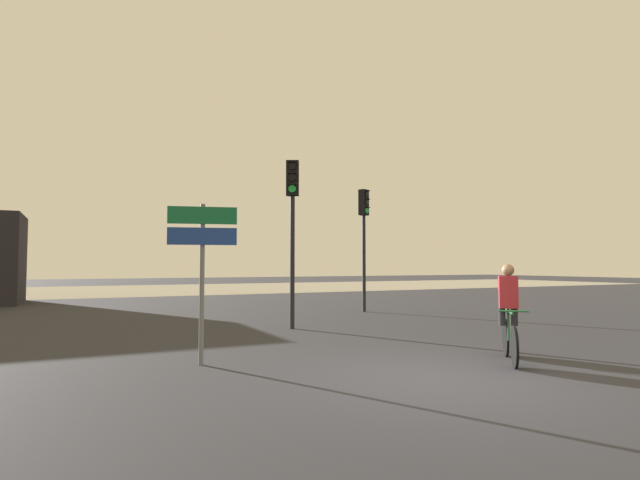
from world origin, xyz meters
name	(u,v)px	position (x,y,z in m)	size (l,w,h in m)	color
ground_plane	(445,380)	(0.00, 0.00, 0.00)	(120.00, 120.00, 0.00)	#28282D
water_strip	(153,289)	(0.00, 29.10, 0.00)	(80.00, 16.00, 0.01)	gray
traffic_light_center	(292,211)	(0.27, 6.13, 2.99)	(0.39, 0.41, 4.29)	black
traffic_light_far_right	(364,226)	(4.33, 9.31, 2.96)	(0.39, 0.41, 4.25)	black
direction_sign_post	(202,253)	(-2.85, 2.52, 1.79)	(1.07, 0.31, 2.60)	slate
cyclist	(509,312)	(1.86, 0.58, 0.82)	(1.12, 1.34, 1.62)	black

